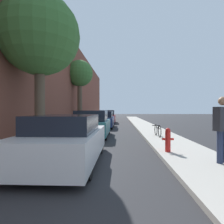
# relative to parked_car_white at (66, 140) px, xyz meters

# --- Properties ---
(ground_plane) EXTENTS (120.00, 120.00, 0.00)m
(ground_plane) POSITION_rel_parked_car_white_xyz_m (0.92, 10.47, -0.67)
(ground_plane) COLOR #28282B
(sidewalk_left) EXTENTS (2.00, 52.00, 0.12)m
(sidewalk_left) POSITION_rel_parked_car_white_xyz_m (-1.98, 10.47, -0.61)
(sidewalk_left) COLOR #ADA89E
(sidewalk_left) RESTS_ON ground
(sidewalk_right) EXTENTS (2.00, 52.00, 0.12)m
(sidewalk_right) POSITION_rel_parked_car_white_xyz_m (3.82, 10.47, -0.61)
(sidewalk_right) COLOR #ADA89E
(sidewalk_right) RESTS_ON ground
(building_facade_left) EXTENTS (0.70, 52.00, 8.31)m
(building_facade_left) POSITION_rel_parked_car_white_xyz_m (-3.33, 10.47, 3.49)
(building_facade_left) COLOR brown
(building_facade_left) RESTS_ON ground
(parked_car_white) EXTENTS (1.85, 4.27, 1.39)m
(parked_car_white) POSITION_rel_parked_car_white_xyz_m (0.00, 0.00, 0.00)
(parked_car_white) COLOR black
(parked_car_white) RESTS_ON ground
(parked_car_teal) EXTENTS (1.86, 3.93, 1.51)m
(parked_car_teal) POSITION_rel_parked_car_white_xyz_m (-0.06, 5.46, 0.05)
(parked_car_teal) COLOR black
(parked_car_teal) RESTS_ON ground
(parked_car_navy) EXTENTS (1.77, 4.38, 1.44)m
(parked_car_navy) POSITION_rel_parked_car_white_xyz_m (0.06, 11.37, 0.02)
(parked_car_navy) COLOR black
(parked_car_navy) RESTS_ON ground
(parked_car_red) EXTENTS (1.85, 4.43, 1.52)m
(parked_car_red) POSITION_rel_parked_car_white_xyz_m (-0.01, 17.46, 0.05)
(parked_car_red) COLOR black
(parked_car_red) RESTS_ON ground
(street_tree_near) EXTENTS (3.33, 3.33, 6.20)m
(street_tree_near) POSITION_rel_parked_car_white_xyz_m (-1.80, 2.45, 3.94)
(street_tree_near) COLOR brown
(street_tree_near) RESTS_ON sidewalk_left
(street_tree_far) EXTENTS (2.49, 2.49, 6.15)m
(street_tree_far) POSITION_rel_parked_car_white_xyz_m (-2.32, 12.88, 4.22)
(street_tree_far) COLOR brown
(street_tree_far) RESTS_ON sidewalk_left
(fire_hydrant) EXTENTS (0.39, 0.18, 0.81)m
(fire_hydrant) POSITION_rel_parked_car_white_xyz_m (3.17, 1.14, -0.13)
(fire_hydrant) COLOR red
(fire_hydrant) RESTS_ON sidewalk_right
(pedestrian) EXTENTS (0.52, 0.40, 1.78)m
(pedestrian) POSITION_rel_parked_car_white_xyz_m (4.29, -0.21, 0.45)
(pedestrian) COLOR #283351
(pedestrian) RESTS_ON sidewalk_right
(bicycle) EXTENTS (0.44, 1.51, 0.62)m
(bicycle) POSITION_rel_parked_car_white_xyz_m (3.56, 5.08, -0.23)
(bicycle) COLOR black
(bicycle) RESTS_ON sidewalk_right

